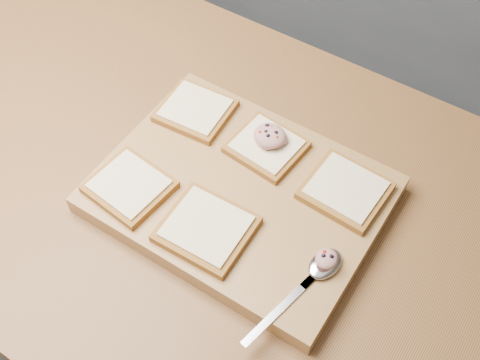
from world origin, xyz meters
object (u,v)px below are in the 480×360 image
(cutting_board, at_px, (240,194))
(spoon, at_px, (319,270))
(bread_far_center, at_px, (267,146))
(tuna_salad_dollop, at_px, (270,136))

(cutting_board, distance_m, spoon, 0.19)
(cutting_board, xyz_separation_m, bread_far_center, (-0.01, 0.09, 0.03))
(cutting_board, bearing_deg, spoon, -19.94)
(tuna_salad_dollop, relative_size, spoon, 0.27)
(bread_far_center, relative_size, tuna_salad_dollop, 2.24)
(bread_far_center, distance_m, spoon, 0.24)
(tuna_salad_dollop, bearing_deg, spoon, -41.78)
(tuna_salad_dollop, xyz_separation_m, spoon, (0.18, -0.16, -0.02))
(cutting_board, height_order, tuna_salad_dollop, tuna_salad_dollop)
(bread_far_center, xyz_separation_m, spoon, (0.19, -0.16, -0.00))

